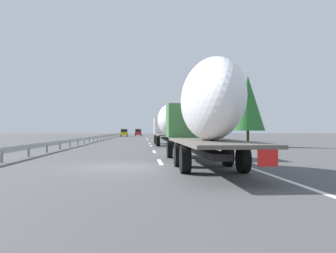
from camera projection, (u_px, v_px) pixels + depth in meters
name	position (u px, v px, depth m)	size (l,w,h in m)	color
ground_plane	(136.00, 140.00, 55.40)	(260.00, 260.00, 0.00)	#4C4C4F
lane_stripe_0	(160.00, 162.00, 17.64)	(3.20, 0.20, 0.01)	white
lane_stripe_1	(154.00, 152.00, 26.22)	(3.20, 0.20, 0.01)	white
lane_stripe_2	(151.00, 146.00, 36.54)	(3.20, 0.20, 0.01)	white
lane_stripe_3	(150.00, 143.00, 42.79)	(3.20, 0.20, 0.01)	white
lane_stripe_4	(148.00, 140.00, 59.07)	(3.20, 0.20, 0.01)	white
lane_stripe_5	(147.00, 139.00, 62.32)	(3.20, 0.20, 0.01)	white
lane_stripe_6	(147.00, 138.00, 68.96)	(3.20, 0.20, 0.01)	white
lane_stripe_7	(146.00, 137.00, 79.62)	(3.20, 0.20, 0.01)	white
lane_stripe_8	(145.00, 136.00, 103.42)	(3.20, 0.20, 0.01)	white
edge_line_right	(169.00, 140.00, 60.79)	(110.00, 0.20, 0.01)	white
truck_lead	(168.00, 123.00, 37.34)	(14.33, 2.55, 4.23)	silver
truck_trailing	(204.00, 110.00, 15.25)	(13.68, 2.55, 4.42)	#387038
car_red_compact	(138.00, 133.00, 101.67)	(4.43, 1.91, 1.98)	red
car_yellow_coupe	(124.00, 133.00, 91.41)	(4.08, 1.88, 1.94)	gold
road_sign	(176.00, 126.00, 59.63)	(0.10, 0.90, 3.31)	gray
tree_0	(176.00, 121.00, 103.32)	(3.82, 3.82, 6.94)	#472D19
tree_1	(222.00, 109.00, 51.95)	(2.60, 2.60, 7.65)	#472D19
tree_2	(248.00, 103.00, 34.36)	(3.31, 3.31, 7.00)	#472D19
tree_3	(197.00, 116.00, 58.16)	(3.31, 3.31, 6.72)	#472D19
guardrail_median	(101.00, 137.00, 57.96)	(94.00, 0.10, 0.76)	#9EA0A5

